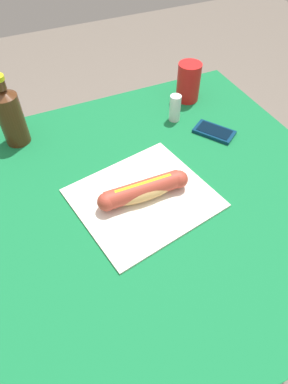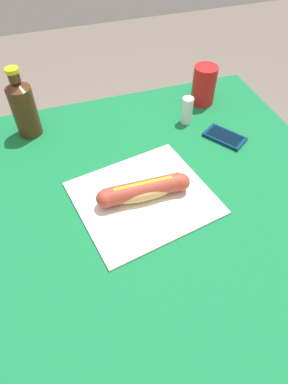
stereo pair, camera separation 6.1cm
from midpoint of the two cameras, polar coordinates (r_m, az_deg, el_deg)
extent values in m
plane|color=#6B6056|center=(1.51, -0.96, -19.67)|extent=(6.00, 6.00, 0.00)
cylinder|color=brown|center=(1.52, 7.67, 4.33)|extent=(0.07, 0.07, 0.71)
cylinder|color=brown|center=(1.40, -23.95, -5.98)|extent=(0.07, 0.07, 0.71)
cube|color=brown|center=(0.88, -1.55, -1.84)|extent=(1.00, 0.92, 0.03)
cube|color=#146B38|center=(0.87, -1.57, -1.13)|extent=(1.06, 0.98, 0.00)
cube|color=silver|center=(0.86, -2.03, -1.28)|extent=(0.38, 0.36, 0.01)
ellipsoid|color=tan|center=(0.84, -2.08, -0.08)|extent=(0.19, 0.06, 0.05)
cylinder|color=#A83D2D|center=(0.84, -2.09, 0.18)|extent=(0.20, 0.05, 0.05)
sphere|color=#A83D2D|center=(0.82, -8.52, -1.84)|extent=(0.05, 0.05, 0.05)
sphere|color=#A83D2D|center=(0.87, 4.01, 2.10)|extent=(0.05, 0.05, 0.05)
cube|color=yellow|center=(0.82, -2.13, 1.19)|extent=(0.15, 0.01, 0.00)
cube|color=#0A2D4C|center=(1.08, 10.33, 10.05)|extent=(0.12, 0.14, 0.01)
cube|color=black|center=(1.07, 10.37, 10.30)|extent=(0.10, 0.12, 0.00)
cylinder|color=#4C2814|center=(1.07, -23.27, 11.25)|extent=(0.07, 0.07, 0.16)
cone|color=#4C2814|center=(1.03, -24.78, 15.15)|extent=(0.07, 0.07, 0.02)
cylinder|color=red|center=(1.19, 6.11, 18.16)|extent=(0.08, 0.08, 0.13)
cylinder|color=silver|center=(1.10, 3.70, 14.10)|extent=(0.04, 0.04, 0.09)
camera|label=1|loc=(0.03, -92.08, -2.33)|focal=31.15mm
camera|label=2|loc=(0.03, 87.92, 2.33)|focal=31.15mm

